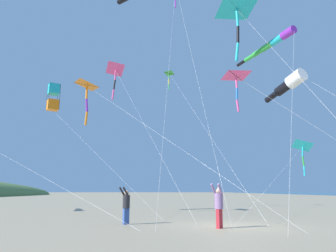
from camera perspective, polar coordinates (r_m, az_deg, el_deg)
The scene contains 12 objects.
ground_plane at distance 14.09m, azimuth 11.12°, elevation -16.80°, with size 600.00×600.00×0.00m, color tan.
person_adult_flyer at distance 12.99m, azimuth 8.89°, elevation -13.30°, with size 0.57×0.60×1.68m.
person_child_green_jacket at distance 14.45m, azimuth -7.36°, elevation -13.37°, with size 0.56×0.55×1.57m.
kite_windsock_green_low_center at distance 19.98m, azimuth 17.56°, elevation 13.52°, with size 3.01×9.74×9.90m.
kite_delta_long_streamer_right at distance 20.83m, azimuth 22.62°, elevation -3.28°, with size 6.45×8.59×4.39m.
kite_delta_black_fish_shape at distance 28.14m, azimuth -9.07°, elevation 9.69°, with size 6.88×12.92×12.00m.
kite_box_white_trailing at distance 23.63m, azimuth -19.46°, elevation 4.78°, with size 8.23×5.66×8.60m.
kite_delta_yellow_midlevel at distance 28.58m, azimuth 0.29°, elevation 9.16°, with size 4.61×14.10×11.64m.
kite_delta_orange_high_right at distance 22.06m, azimuth -13.95°, elevation 6.98°, with size 10.94×9.97×8.55m.
kite_delta_long_streamer_left at distance 15.12m, azimuth 11.93°, elevation 8.56°, with size 8.77×2.45×6.72m.
kite_windsock_striped_overhead at distance 22.60m, azimuth 20.51°, elevation 6.97°, with size 2.15×15.63×8.94m.
kite_delta_checkered_midright at distance 19.38m, azimuth 12.04°, elevation 19.49°, with size 4.84×8.83×11.78m.
Camera 1 is at (2.35, 13.82, 1.40)m, focal length 34.75 mm.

